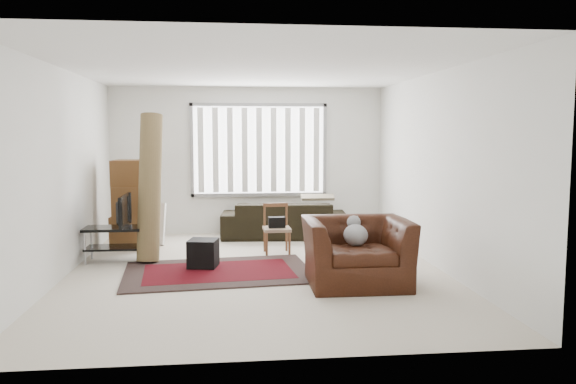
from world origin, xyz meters
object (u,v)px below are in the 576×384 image
at_px(side_chair, 277,226).
at_px(armchair, 356,247).
at_px(tv_stand, 120,236).
at_px(sofa, 284,214).
at_px(moving_boxes, 131,207).

height_order(side_chair, armchair, armchair).
xyz_separation_m(tv_stand, armchair, (3.14, -1.61, 0.10)).
distance_m(side_chair, armchair, 2.06).
distance_m(tv_stand, sofa, 3.03).
bearing_deg(moving_boxes, tv_stand, -90.39).
bearing_deg(tv_stand, side_chair, 6.98).
bearing_deg(side_chair, moving_boxes, 162.56).
bearing_deg(moving_boxes, armchair, -39.21).
bearing_deg(side_chair, tv_stand, -174.43).
height_order(tv_stand, side_chair, side_chair).
bearing_deg(sofa, moving_boxes, 19.41).
bearing_deg(sofa, tv_stand, 36.99).
distance_m(tv_stand, moving_boxes, 0.99).
distance_m(sofa, armchair, 3.28).
relative_size(sofa, armchair, 1.73).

